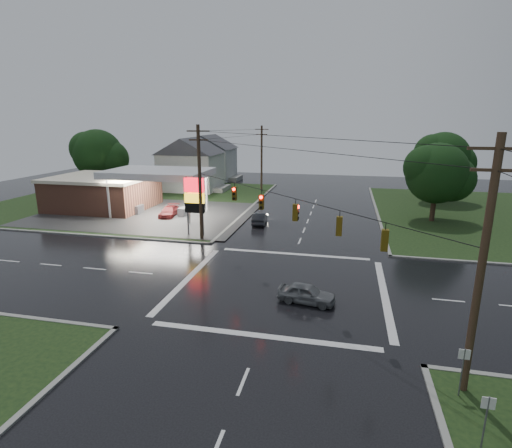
% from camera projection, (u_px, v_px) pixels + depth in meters
% --- Properties ---
extents(ground, '(120.00, 120.00, 0.00)m').
position_uv_depth(ground, '(282.00, 285.00, 28.37)').
color(ground, black).
rests_on(ground, ground).
extents(grass_nw, '(36.00, 36.00, 0.08)m').
position_uv_depth(grass_nw, '(135.00, 200.00, 58.41)').
color(grass_nw, black).
rests_on(grass_nw, ground).
extents(gas_station, '(26.20, 18.00, 5.60)m').
position_uv_depth(gas_station, '(111.00, 190.00, 51.76)').
color(gas_station, '#2D2D2D').
rests_on(gas_station, ground).
extents(pylon_sign, '(2.00, 0.35, 6.00)m').
position_uv_depth(pylon_sign, '(194.00, 197.00, 39.49)').
color(pylon_sign, '#59595E').
rests_on(pylon_sign, ground).
extents(utility_pole_nw, '(2.20, 0.32, 11.00)m').
position_uv_depth(utility_pole_nw, '(200.00, 182.00, 37.90)').
color(utility_pole_nw, '#382619').
rests_on(utility_pole_nw, ground).
extents(utility_pole_se, '(2.20, 0.32, 11.00)m').
position_uv_depth(utility_pole_se, '(481.00, 267.00, 15.94)').
color(utility_pole_se, '#382619').
rests_on(utility_pole_se, ground).
extents(utility_pole_n, '(2.20, 0.32, 10.50)m').
position_uv_depth(utility_pole_n, '(262.00, 157.00, 64.85)').
color(utility_pole_n, '#382619').
rests_on(utility_pole_n, ground).
extents(traffic_signals, '(26.87, 26.87, 1.47)m').
position_uv_depth(traffic_signals, '(284.00, 196.00, 26.70)').
color(traffic_signals, black).
rests_on(traffic_signals, ground).
extents(house_near, '(11.05, 8.48, 8.60)m').
position_uv_depth(house_near, '(191.00, 163.00, 65.67)').
color(house_near, silver).
rests_on(house_near, ground).
extents(house_far, '(11.05, 8.48, 8.60)m').
position_uv_depth(house_far, '(209.00, 157.00, 77.20)').
color(house_far, silver).
rests_on(house_far, ground).
extents(tree_nw_behind, '(8.93, 7.60, 10.00)m').
position_uv_depth(tree_nw_behind, '(99.00, 154.00, 62.29)').
color(tree_nw_behind, black).
rests_on(tree_nw_behind, ground).
extents(tree_ne_near, '(7.99, 6.80, 8.98)m').
position_uv_depth(tree_ne_near, '(438.00, 174.00, 44.71)').
color(tree_ne_near, black).
rests_on(tree_ne_near, ground).
extents(tree_ne_far, '(8.46, 7.20, 9.80)m').
position_uv_depth(tree_ne_far, '(444.00, 159.00, 55.24)').
color(tree_ne_far, black).
rests_on(tree_ne_far, ground).
extents(car_north, '(1.72, 4.03, 1.29)m').
position_uv_depth(car_north, '(260.00, 218.00, 44.95)').
color(car_north, black).
rests_on(car_north, ground).
extents(car_crossing, '(3.88, 2.03, 1.26)m').
position_uv_depth(car_crossing, '(307.00, 293.00, 25.58)').
color(car_crossing, slate).
rests_on(car_crossing, ground).
extents(car_pump, '(2.26, 4.44, 1.23)m').
position_uv_depth(car_pump, '(169.00, 211.00, 48.37)').
color(car_pump, '#551314').
rests_on(car_pump, ground).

